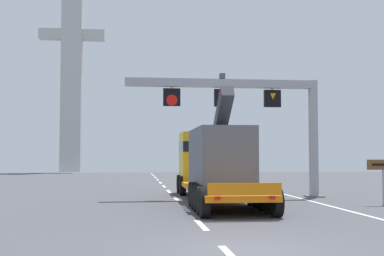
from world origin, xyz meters
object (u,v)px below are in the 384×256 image
(heavy_haul_truck_orange, at_px, (212,161))
(tourist_info_sign_brown, at_px, (384,170))
(bridge_pylon_distant, at_px, (72,58))
(overhead_lane_gantry, at_px, (249,103))

(heavy_haul_truck_orange, distance_m, tourist_info_sign_brown, 8.26)
(heavy_haul_truck_orange, distance_m, bridge_pylon_distant, 49.68)
(bridge_pylon_distant, bearing_deg, tourist_info_sign_brown, -67.76)
(overhead_lane_gantry, height_order, heavy_haul_truck_orange, overhead_lane_gantry)
(tourist_info_sign_brown, bearing_deg, heavy_haul_truck_orange, 155.01)
(heavy_haul_truck_orange, height_order, tourist_info_sign_brown, heavy_haul_truck_orange)
(overhead_lane_gantry, distance_m, heavy_haul_truck_orange, 4.11)
(overhead_lane_gantry, relative_size, bridge_pylon_distant, 0.35)
(overhead_lane_gantry, bearing_deg, tourist_info_sign_brown, -42.41)
(tourist_info_sign_brown, bearing_deg, overhead_lane_gantry, 137.59)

